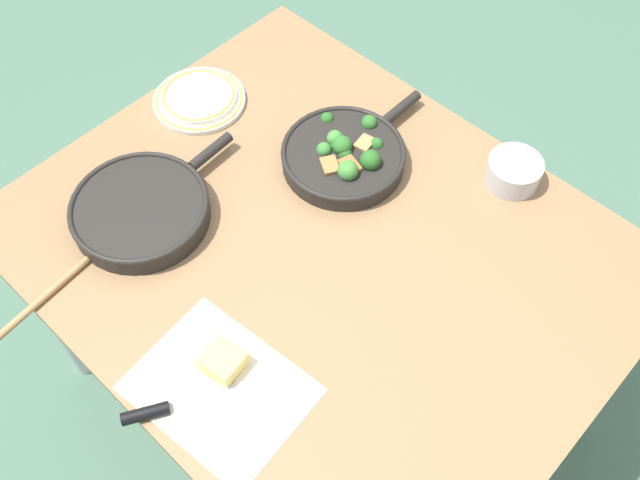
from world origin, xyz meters
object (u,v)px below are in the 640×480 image
at_px(grater_knife, 179,405).
at_px(dinner_plate_stack, 199,98).
at_px(wooden_spoon, 83,263).
at_px(skillet_broccoli, 345,155).
at_px(prep_bowl_steel, 514,172).
at_px(skillet_eggs, 141,210).
at_px(cheese_block, 223,362).

xyz_separation_m(grater_knife, dinner_plate_stack, (-0.56, 0.53, 0.00)).
distance_m(wooden_spoon, dinner_plate_stack, 0.50).
bearing_deg(wooden_spoon, grater_knife, -105.11).
height_order(skillet_broccoli, wooden_spoon, skillet_broccoli).
xyz_separation_m(grater_knife, prep_bowl_steel, (0.13, 0.85, 0.02)).
height_order(dinner_plate_stack, prep_bowl_steel, prep_bowl_steel).
distance_m(wooden_spoon, grater_knife, 0.38).
distance_m(skillet_broccoli, wooden_spoon, 0.60).
bearing_deg(skillet_eggs, wooden_spoon, 178.91).
height_order(skillet_broccoli, cheese_block, skillet_broccoli).
height_order(cheese_block, prep_bowl_steel, prep_bowl_steel).
bearing_deg(grater_knife, skillet_broccoli, 45.68).
xyz_separation_m(skillet_broccoli, prep_bowl_steel, (0.30, 0.22, 0.00)).
bearing_deg(skillet_eggs, skillet_broccoli, -30.45).
distance_m(skillet_broccoli, grater_knife, 0.65).
distance_m(cheese_block, prep_bowl_steel, 0.75).
bearing_deg(skillet_eggs, grater_knife, -123.44).
bearing_deg(prep_bowl_steel, skillet_broccoli, -144.37).
height_order(grater_knife, dinner_plate_stack, dinner_plate_stack).
bearing_deg(prep_bowl_steel, skillet_eggs, -129.30).
xyz_separation_m(cheese_block, dinner_plate_stack, (-0.55, 0.42, -0.01)).
bearing_deg(cheese_block, skillet_eggs, 163.44).
distance_m(wooden_spoon, prep_bowl_steel, 0.93).
xyz_separation_m(wooden_spoon, grater_knife, (0.38, -0.06, 0.00)).
distance_m(skillet_eggs, grater_knife, 0.44).
bearing_deg(cheese_block, dinner_plate_stack, 142.63).
distance_m(skillet_broccoli, skillet_eggs, 0.46).
bearing_deg(dinner_plate_stack, cheese_block, -37.37).
bearing_deg(cheese_block, wooden_spoon, -172.95).
bearing_deg(skillet_broccoli, prep_bowl_steel, -54.48).
distance_m(skillet_broccoli, cheese_block, 0.55).
height_order(grater_knife, prep_bowl_steel, prep_bowl_steel).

